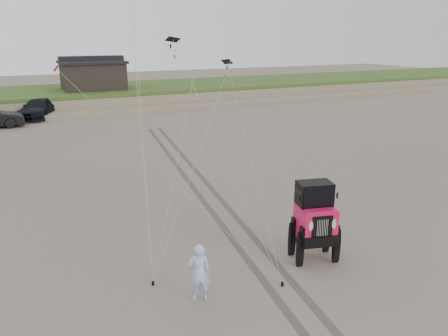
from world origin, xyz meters
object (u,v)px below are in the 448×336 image
at_px(cabin, 93,74).
at_px(jeep, 315,230).
at_px(truck_c, 40,108).
at_px(man, 199,272).

bearing_deg(cabin, jeep, -89.10).
distance_m(truck_c, man, 32.39).
relative_size(truck_c, jeep, 1.05).
height_order(truck_c, jeep, jeep).
xyz_separation_m(cabin, truck_c, (-5.65, -5.02, -2.38)).
bearing_deg(man, jeep, -156.01).
distance_m(cabin, truck_c, 7.93).
xyz_separation_m(truck_c, jeep, (6.23, -31.82, 0.19)).
xyz_separation_m(cabin, man, (-3.66, -37.35, -2.39)).
xyz_separation_m(jeep, man, (-4.24, -0.51, -0.20)).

